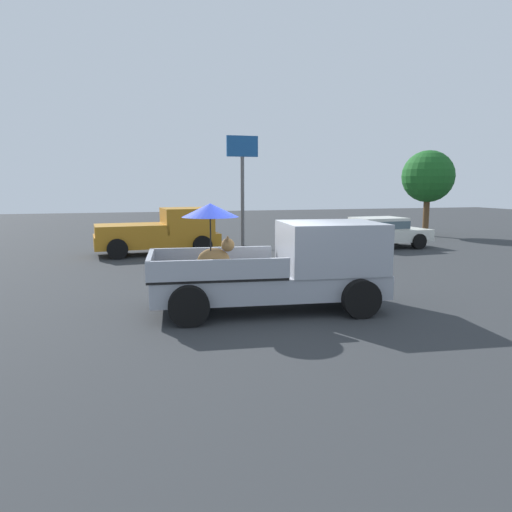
{
  "coord_description": "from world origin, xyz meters",
  "views": [
    {
      "loc": [
        -2.99,
        -9.61,
        2.7
      ],
      "look_at": [
        -0.1,
        0.61,
        1.1
      ],
      "focal_mm": 33.0,
      "sensor_mm": 36.0,
      "label": 1
    }
  ],
  "objects_px": {
    "pickup_truck_red": "(162,232)",
    "motel_sign": "(242,169)",
    "parked_sedan_near": "(379,231)",
    "pickup_truck_main": "(288,265)"
  },
  "relations": [
    {
      "from": "pickup_truck_red",
      "to": "parked_sedan_near",
      "type": "distance_m",
      "value": 9.24
    },
    {
      "from": "pickup_truck_red",
      "to": "motel_sign",
      "type": "relative_size",
      "value": 1.01
    },
    {
      "from": "pickup_truck_main",
      "to": "parked_sedan_near",
      "type": "relative_size",
      "value": 1.19
    },
    {
      "from": "pickup_truck_main",
      "to": "parked_sedan_near",
      "type": "distance_m",
      "value": 11.21
    },
    {
      "from": "motel_sign",
      "to": "pickup_truck_red",
      "type": "bearing_deg",
      "value": -157.84
    },
    {
      "from": "parked_sedan_near",
      "to": "motel_sign",
      "type": "distance_m",
      "value": 6.58
    },
    {
      "from": "parked_sedan_near",
      "to": "motel_sign",
      "type": "relative_size",
      "value": 0.9
    },
    {
      "from": "pickup_truck_main",
      "to": "pickup_truck_red",
      "type": "height_order",
      "value": "pickup_truck_main"
    },
    {
      "from": "pickup_truck_red",
      "to": "parked_sedan_near",
      "type": "bearing_deg",
      "value": -9.58
    },
    {
      "from": "pickup_truck_red",
      "to": "motel_sign",
      "type": "xyz_separation_m",
      "value": [
        3.67,
        1.49,
        2.55
      ]
    }
  ]
}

